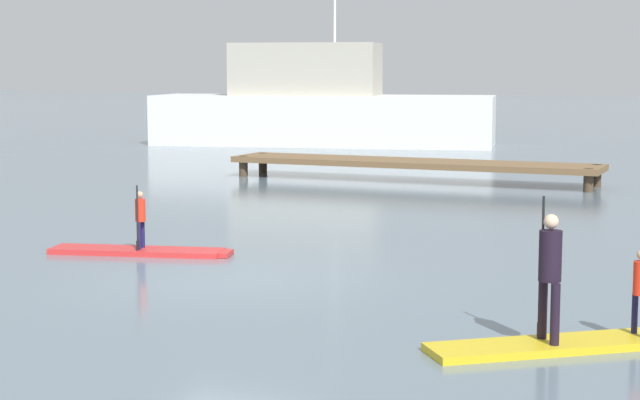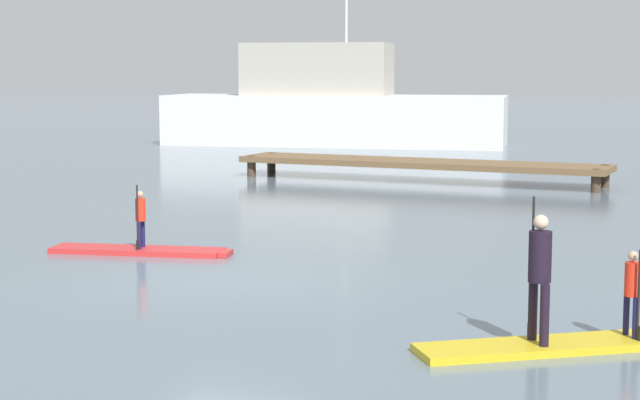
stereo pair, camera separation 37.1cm
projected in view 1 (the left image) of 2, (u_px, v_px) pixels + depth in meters
ground_plane at (228, 280)px, 17.50m from camera, size 240.00×240.00×0.00m
paddleboard_near at (141, 251)px, 19.92m from camera, size 3.48×1.50×0.10m
paddler_child_solo at (140, 217)px, 19.83m from camera, size 0.23×0.38×1.20m
paddleboard_far at (573, 344)px, 13.22m from camera, size 3.34×2.81×0.10m
paddler_adult at (550, 269)px, 13.02m from camera, size 0.39×0.43×1.78m
fishing_boat_white_large at (319, 107)px, 48.11m from camera, size 15.74×7.16×15.13m
floating_dock at (412, 163)px, 32.64m from camera, size 11.48×2.00×0.65m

